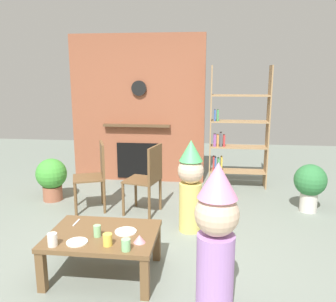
{
  "coord_description": "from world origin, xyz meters",
  "views": [
    {
      "loc": [
        0.57,
        -3.12,
        1.76
      ],
      "look_at": [
        0.15,
        0.4,
        0.99
      ],
      "focal_mm": 37.56,
      "sensor_mm": 36.0,
      "label": 1
    }
  ],
  "objects_px": {
    "birthday_cake_slice": "(139,239)",
    "child_with_cone_hat": "(216,236)",
    "bookshelf": "(234,134)",
    "paper_cup_center": "(52,240)",
    "paper_cup_near_left": "(97,231)",
    "paper_plate_front": "(77,242)",
    "paper_plate_rear": "(126,232)",
    "child_in_pink": "(191,184)",
    "potted_plant_short": "(52,177)",
    "dining_chair_left": "(96,172)",
    "paper_cup_near_right": "(108,240)",
    "paper_cup_far_left": "(126,245)",
    "dining_chair_middle": "(148,176)",
    "potted_plant_tall": "(310,183)",
    "coffee_table": "(103,239)"
  },
  "relations": [
    {
      "from": "bookshelf",
      "to": "paper_cup_center",
      "type": "height_order",
      "value": "bookshelf"
    },
    {
      "from": "birthday_cake_slice",
      "to": "child_in_pink",
      "type": "bearing_deg",
      "value": 72.55
    },
    {
      "from": "bookshelf",
      "to": "paper_cup_center",
      "type": "distance_m",
      "value": 3.46
    },
    {
      "from": "paper_cup_center",
      "to": "child_in_pink",
      "type": "relative_size",
      "value": 0.1
    },
    {
      "from": "paper_cup_near_left",
      "to": "birthday_cake_slice",
      "type": "bearing_deg",
      "value": -10.03
    },
    {
      "from": "paper_cup_near_left",
      "to": "paper_cup_far_left",
      "type": "distance_m",
      "value": 0.37
    },
    {
      "from": "bookshelf",
      "to": "paper_cup_center",
      "type": "xyz_separation_m",
      "value": [
        -1.63,
        -3.02,
        -0.4
      ]
    },
    {
      "from": "birthday_cake_slice",
      "to": "potted_plant_short",
      "type": "distance_m",
      "value": 2.53
    },
    {
      "from": "child_with_cone_hat",
      "to": "dining_chair_left",
      "type": "bearing_deg",
      "value": -29.19
    },
    {
      "from": "paper_cup_near_right",
      "to": "dining_chair_left",
      "type": "bearing_deg",
      "value": 111.07
    },
    {
      "from": "paper_cup_near_left",
      "to": "paper_plate_rear",
      "type": "xyz_separation_m",
      "value": [
        0.22,
        0.11,
        -0.04
      ]
    },
    {
      "from": "child_with_cone_hat",
      "to": "dining_chair_middle",
      "type": "distance_m",
      "value": 2.02
    },
    {
      "from": "paper_cup_near_right",
      "to": "potted_plant_tall",
      "type": "distance_m",
      "value": 2.91
    },
    {
      "from": "potted_plant_short",
      "to": "child_with_cone_hat",
      "type": "bearing_deg",
      "value": -43.73
    },
    {
      "from": "coffee_table",
      "to": "paper_plate_front",
      "type": "xyz_separation_m",
      "value": [
        -0.16,
        -0.2,
        0.07
      ]
    },
    {
      "from": "birthday_cake_slice",
      "to": "child_with_cone_hat",
      "type": "distance_m",
      "value": 0.7
    },
    {
      "from": "bookshelf",
      "to": "coffee_table",
      "type": "xyz_separation_m",
      "value": [
        -1.3,
        -2.74,
        -0.52
      ]
    },
    {
      "from": "potted_plant_tall",
      "to": "dining_chair_left",
      "type": "bearing_deg",
      "value": -174.82
    },
    {
      "from": "paper_cup_far_left",
      "to": "child_with_cone_hat",
      "type": "bearing_deg",
      "value": -9.41
    },
    {
      "from": "paper_cup_near_left",
      "to": "potted_plant_short",
      "type": "height_order",
      "value": "potted_plant_short"
    },
    {
      "from": "paper_plate_rear",
      "to": "child_with_cone_hat",
      "type": "relative_size",
      "value": 0.16
    },
    {
      "from": "coffee_table",
      "to": "birthday_cake_slice",
      "type": "bearing_deg",
      "value": -20.74
    },
    {
      "from": "paper_plate_front",
      "to": "child_in_pink",
      "type": "bearing_deg",
      "value": 54.19
    },
    {
      "from": "dining_chair_left",
      "to": "potted_plant_short",
      "type": "distance_m",
      "value": 0.8
    },
    {
      "from": "coffee_table",
      "to": "dining_chair_left",
      "type": "distance_m",
      "value": 1.63
    },
    {
      "from": "child_with_cone_hat",
      "to": "potted_plant_tall",
      "type": "bearing_deg",
      "value": -97.77
    },
    {
      "from": "paper_cup_near_left",
      "to": "child_with_cone_hat",
      "type": "xyz_separation_m",
      "value": [
        1.0,
        -0.33,
        0.17
      ]
    },
    {
      "from": "paper_plate_rear",
      "to": "potted_plant_short",
      "type": "distance_m",
      "value": 2.29
    },
    {
      "from": "paper_cup_center",
      "to": "potted_plant_short",
      "type": "distance_m",
      "value": 2.27
    },
    {
      "from": "dining_chair_left",
      "to": "dining_chair_middle",
      "type": "distance_m",
      "value": 0.72
    },
    {
      "from": "dining_chair_left",
      "to": "potted_plant_short",
      "type": "xyz_separation_m",
      "value": [
        -0.74,
        0.26,
        -0.17
      ]
    },
    {
      "from": "paper_plate_front",
      "to": "birthday_cake_slice",
      "type": "xyz_separation_m",
      "value": [
        0.51,
        0.07,
        0.03
      ]
    },
    {
      "from": "coffee_table",
      "to": "child_with_cone_hat",
      "type": "xyz_separation_m",
      "value": [
        0.98,
        -0.4,
        0.28
      ]
    },
    {
      "from": "dining_chair_left",
      "to": "paper_cup_center",
      "type": "bearing_deg",
      "value": 75.78
    },
    {
      "from": "paper_cup_center",
      "to": "child_with_cone_hat",
      "type": "height_order",
      "value": "child_with_cone_hat"
    },
    {
      "from": "paper_cup_center",
      "to": "dining_chair_middle",
      "type": "bearing_deg",
      "value": 74.07
    },
    {
      "from": "paper_cup_near_left",
      "to": "dining_chair_middle",
      "type": "relative_size",
      "value": 0.11
    },
    {
      "from": "paper_cup_near_left",
      "to": "dining_chair_middle",
      "type": "distance_m",
      "value": 1.52
    },
    {
      "from": "paper_cup_near_left",
      "to": "dining_chair_left",
      "type": "height_order",
      "value": "dining_chair_left"
    },
    {
      "from": "paper_cup_near_left",
      "to": "dining_chair_left",
      "type": "xyz_separation_m",
      "value": [
        -0.53,
        1.59,
        0.06
      ]
    },
    {
      "from": "child_with_cone_hat",
      "to": "potted_plant_short",
      "type": "distance_m",
      "value": 3.16
    },
    {
      "from": "paper_cup_center",
      "to": "paper_plate_front",
      "type": "bearing_deg",
      "value": 22.91
    },
    {
      "from": "paper_cup_near_left",
      "to": "child_in_pink",
      "type": "relative_size",
      "value": 0.1
    },
    {
      "from": "paper_cup_far_left",
      "to": "potted_plant_short",
      "type": "distance_m",
      "value": 2.6
    },
    {
      "from": "paper_plate_rear",
      "to": "dining_chair_middle",
      "type": "distance_m",
      "value": 1.4
    },
    {
      "from": "paper_cup_near_left",
      "to": "potted_plant_short",
      "type": "relative_size",
      "value": 0.17
    },
    {
      "from": "paper_cup_near_left",
      "to": "child_with_cone_hat",
      "type": "height_order",
      "value": "child_with_cone_hat"
    },
    {
      "from": "paper_cup_near_right",
      "to": "child_with_cone_hat",
      "type": "bearing_deg",
      "value": -11.8
    },
    {
      "from": "coffee_table",
      "to": "dining_chair_middle",
      "type": "relative_size",
      "value": 1.06
    },
    {
      "from": "paper_cup_near_right",
      "to": "paper_cup_center",
      "type": "height_order",
      "value": "paper_cup_center"
    }
  ]
}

